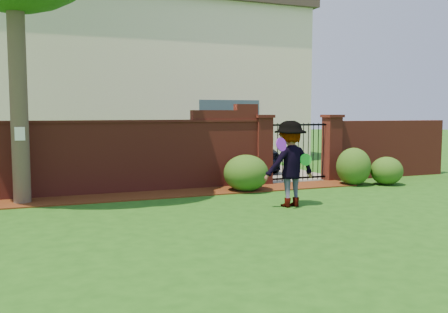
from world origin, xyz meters
name	(u,v)px	position (x,y,z in m)	size (l,w,h in m)	color
ground	(240,223)	(0.00, 0.00, -0.01)	(80.00, 80.00, 0.01)	#1B4A12
mulch_bed	(146,195)	(-0.95, 3.34, 0.01)	(11.10, 1.08, 0.03)	#3D1B0B
brick_wall	(94,156)	(-2.01, 4.00, 0.93)	(8.70, 0.31, 2.16)	maroon
brick_wall_return	(388,149)	(6.60, 4.00, 0.85)	(4.00, 0.25, 1.70)	maroon
pillar_left	(263,149)	(2.40, 4.00, 0.96)	(0.50, 0.50, 1.88)	maroon
pillar_right	(332,147)	(4.60, 4.00, 0.96)	(0.50, 0.50, 1.88)	maroon
iron_gate	(298,152)	(3.50, 4.00, 0.85)	(1.78, 0.03, 1.60)	black
driveway	(240,167)	(3.50, 8.00, 0.01)	(3.20, 8.00, 0.01)	slate
house	(145,82)	(1.00, 12.00, 3.16)	(12.40, 6.40, 6.30)	#F5EDCD
car	(244,149)	(3.26, 7.17, 0.71)	(1.68, 4.17, 1.42)	black
paper_notice	(20,134)	(-3.60, 3.21, 1.50)	(0.20, 0.01, 0.28)	white
shrub_left	(246,173)	(1.51, 3.10, 0.45)	(1.11, 1.11, 0.91)	#1B4916
shrub_middle	(354,167)	(4.60, 2.97, 0.50)	(0.91, 0.91, 1.00)	#1B4916
shrub_right	(387,171)	(5.47, 2.69, 0.38)	(0.85, 0.85, 0.76)	#1B4916
man	(291,164)	(1.55, 0.98, 0.89)	(1.15, 0.66, 1.77)	gray
frisbee_purple	(281,144)	(1.16, 0.66, 1.32)	(0.27, 0.27, 0.03)	purple
frisbee_green	(306,160)	(1.83, 0.84, 0.98)	(0.25, 0.25, 0.02)	green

